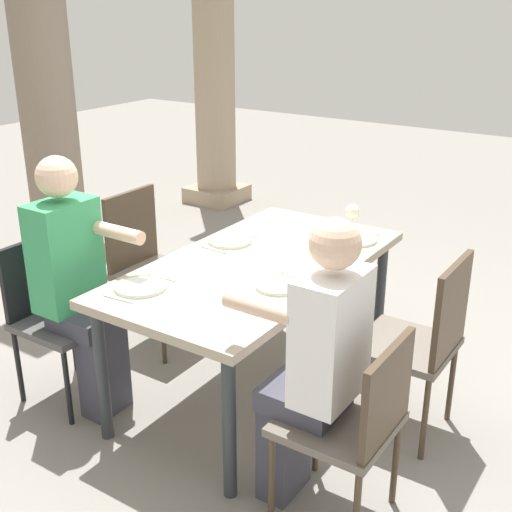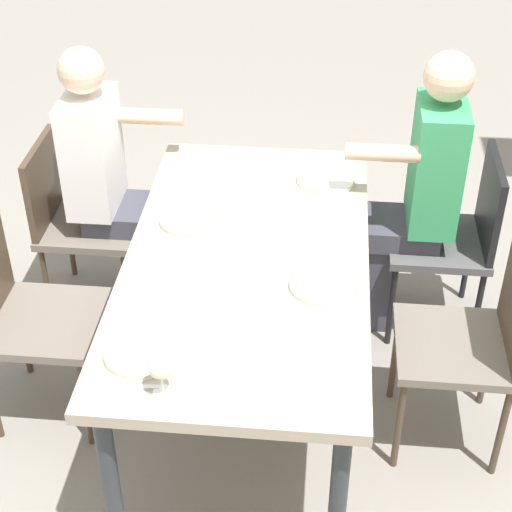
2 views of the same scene
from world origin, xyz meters
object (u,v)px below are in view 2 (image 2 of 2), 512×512
at_px(chair_west_south, 74,214).
at_px(diner_woman_green, 109,178).
at_px(wine_glass_3, 161,366).
at_px(diner_man_white, 418,190).
at_px(chair_mid_north, 479,332).
at_px(plate_2, 324,285).
at_px(plate_3, 142,352).
at_px(plate_0, 326,180).
at_px(chair_mid_south, 20,305).
at_px(dining_table, 247,271).
at_px(plate_1, 188,220).
at_px(chair_west_north, 457,232).

height_order(chair_west_south, diner_woman_green, diner_woman_green).
bearing_deg(wine_glass_3, diner_man_white, 147.53).
xyz_separation_m(chair_mid_north, diner_woman_green, (-0.73, -1.57, 0.15)).
bearing_deg(diner_woman_green, plate_2, 51.23).
height_order(chair_west_south, plate_3, chair_west_south).
bearing_deg(plate_3, plate_0, 154.12).
distance_m(chair_mid_south, plate_2, 1.19).
relative_size(dining_table, plate_0, 6.85).
relative_size(dining_table, chair_mid_north, 1.80).
relative_size(chair_west_south, diner_man_white, 0.63).
height_order(diner_woman_green, plate_0, diner_woman_green).
bearing_deg(wine_glass_3, plate_0, 160.75).
relative_size(plate_3, wine_glass_3, 1.60).
bearing_deg(diner_man_white, plate_1, -66.49).
bearing_deg(chair_mid_north, diner_man_white, -164.59).
distance_m(chair_west_south, wine_glass_3, 1.57).
bearing_deg(dining_table, plate_0, 154.16).
relative_size(plate_1, plate_2, 0.92).
relative_size(plate_1, plate_3, 0.92).
distance_m(dining_table, chair_west_south, 1.08).
xyz_separation_m(chair_mid_north, plate_0, (-0.69, -0.60, 0.22)).
relative_size(dining_table, plate_1, 7.55).
relative_size(dining_table, wine_glass_3, 11.13).
relative_size(chair_mid_south, plate_0, 3.75).
distance_m(chair_mid_north, diner_woman_green, 1.73).
relative_size(dining_table, diner_woman_green, 1.32).
height_order(chair_west_north, wine_glass_3, wine_glass_3).
relative_size(chair_west_north, chair_west_south, 1.03).
bearing_deg(chair_mid_south, plate_0, 120.62).
relative_size(chair_west_south, diner_woman_green, 0.65).
bearing_deg(wine_glass_3, chair_west_north, 142.15).
relative_size(dining_table, plate_2, 6.93).
distance_m(chair_west_south, plate_0, 1.18).
height_order(chair_west_south, chair_mid_south, chair_mid_south).
distance_m(dining_table, plate_1, 0.34).
bearing_deg(chair_west_north, dining_table, -54.79).
distance_m(diner_man_white, plate_1, 1.02).
bearing_deg(plate_3, wine_glass_3, 31.62).
bearing_deg(plate_1, chair_mid_north, 74.52).
bearing_deg(dining_table, wine_glass_3, -13.73).
relative_size(chair_west_north, wine_glass_3, 5.64).
xyz_separation_m(chair_west_south, plate_3, (1.19, 0.59, 0.27)).
bearing_deg(dining_table, plate_2, 60.31).
bearing_deg(plate_3, diner_woman_green, -161.28).
bearing_deg(plate_1, plate_2, 55.95).
bearing_deg(diner_man_white, chair_mid_south, -65.12).
bearing_deg(chair_west_north, plate_0, -86.06).
bearing_deg(chair_mid_south, wine_glass_3, 47.94).
xyz_separation_m(plate_2, wine_glass_3, (0.57, -0.47, 0.10)).
bearing_deg(wine_glass_3, diner_woman_green, -159.60).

